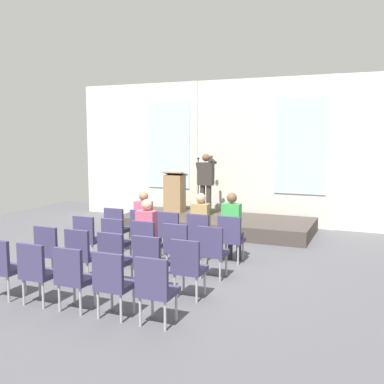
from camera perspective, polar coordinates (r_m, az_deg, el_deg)
name	(u,v)px	position (r m, az deg, el deg)	size (l,w,h in m)	color
ground_plane	(138,275)	(8.21, -6.95, -10.47)	(14.23, 14.23, 0.00)	#4C4C51
rear_partition	(232,152)	(12.86, 5.15, 5.18)	(9.83, 0.14, 4.08)	beige
stage_platform	(215,224)	(11.83, 3.00, -4.10)	(5.03, 2.06, 0.36)	#3F3833
speaker	(206,179)	(12.04, 1.78, 1.62)	(0.50, 0.69, 1.66)	#332D28
mic_stand	(198,201)	(12.36, 0.81, -1.18)	(0.28, 0.28, 1.55)	black
lectern	(175,193)	(12.55, -2.24, -0.07)	(0.60, 0.48, 1.16)	#93724C
chair_r0_c0	(117,226)	(9.88, -9.61, -4.31)	(0.46, 0.44, 0.94)	#99999E
chair_r0_c1	(143,228)	(9.55, -6.29, -4.64)	(0.46, 0.44, 0.94)	#99999E
audience_r0_c1	(145,219)	(9.58, -6.07, -3.39)	(0.36, 0.39, 1.32)	#2D2D33
chair_r0_c2	(171,231)	(9.26, -2.75, -4.98)	(0.46, 0.44, 0.94)	#99999E
chair_r0_c3	(200,233)	(9.01, 1.02, -5.32)	(0.46, 0.44, 0.94)	#99999E
audience_r0_c3	(201,222)	(9.04, 1.21, -3.90)	(0.36, 0.39, 1.35)	#2D2D33
chair_r0_c4	(231,236)	(8.79, 4.98, -5.65)	(0.46, 0.44, 0.94)	#99999E
audience_r0_c4	(232,224)	(8.82, 5.15, -4.08)	(0.36, 0.39, 1.39)	#2D2D33
chair_r1_c0	(87,236)	(9.01, -13.25, -5.50)	(0.46, 0.44, 0.94)	#99999E
chair_r1_c1	(116,239)	(8.65, -9.73, -5.93)	(0.46, 0.44, 0.94)	#99999E
chair_r1_c2	(146,242)	(8.33, -5.92, -6.37)	(0.46, 0.44, 0.94)	#99999E
audience_r1_c2	(148,230)	(8.36, -5.67, -4.92)	(0.36, 0.39, 1.32)	#2D2D33
chair_r1_c3	(178,245)	(8.05, -1.81, -6.82)	(0.46, 0.44, 0.94)	#99999E
chair_r1_c4	(212,249)	(7.81, 2.58, -7.26)	(0.46, 0.44, 0.94)	#99999E
chair_r2_c0	(50,248)	(8.19, -17.66, -6.90)	(0.46, 0.44, 0.94)	#99999E
chair_r2_c1	(81,252)	(7.80, -13.97, -7.48)	(0.46, 0.44, 0.94)	#99999E
chair_r2_c2	(114,256)	(7.44, -9.89, -8.08)	(0.46, 0.44, 0.94)	#99999E
chair_r2_c3	(150,260)	(7.12, -5.41, -8.70)	(0.46, 0.44, 0.94)	#99999E
chair_r2_c4	(188,265)	(6.85, -0.53, -9.31)	(0.46, 0.44, 0.94)	#99999E
chair_r3_c0	(3,265)	(7.44, -23.04, -8.55)	(0.46, 0.44, 0.94)	#99999E
chair_r3_c1	(37,269)	(7.00, -19.25, -9.34)	(0.46, 0.44, 0.94)	#99999E
chair_r3_c2	(73,275)	(6.60, -14.96, -10.19)	(0.46, 0.44, 0.94)	#99999E
chair_r3_c3	(113,280)	(6.24, -10.12, -11.07)	(0.46, 0.44, 0.94)	#99999E
chair_r3_c4	(155,287)	(5.93, -4.69, -11.97)	(0.46, 0.44, 0.94)	#99999E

